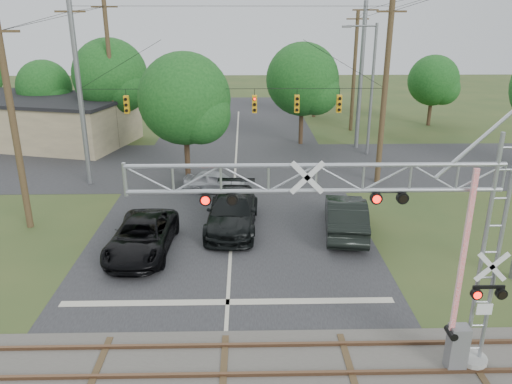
{
  "coord_description": "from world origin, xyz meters",
  "views": [
    {
      "loc": [
        0.74,
        -11.32,
        10.67
      ],
      "look_at": [
        1.15,
        7.5,
        3.86
      ],
      "focal_mm": 35.0,
      "sensor_mm": 36.0,
      "label": 1
    }
  ],
  "objects_px": {
    "car_dark": "(232,212)",
    "sedan_silver": "(215,182)",
    "streetlight": "(370,84)",
    "commercial_building": "(32,120)",
    "crossing_gantry": "(383,233)",
    "traffic_signal_span": "(248,97)",
    "pickup_black": "(142,236)"
  },
  "relations": [
    {
      "from": "car_dark",
      "to": "sedan_silver",
      "type": "height_order",
      "value": "car_dark"
    },
    {
      "from": "streetlight",
      "to": "commercial_building",
      "type": "bearing_deg",
      "value": 170.6
    },
    {
      "from": "crossing_gantry",
      "to": "sedan_silver",
      "type": "bearing_deg",
      "value": 109.32
    },
    {
      "from": "crossing_gantry",
      "to": "sedan_silver",
      "type": "height_order",
      "value": "crossing_gantry"
    },
    {
      "from": "traffic_signal_span",
      "to": "streetlight",
      "type": "bearing_deg",
      "value": 36.16
    },
    {
      "from": "car_dark",
      "to": "crossing_gantry",
      "type": "bearing_deg",
      "value": -63.8
    },
    {
      "from": "crossing_gantry",
      "to": "traffic_signal_span",
      "type": "bearing_deg",
      "value": 101.62
    },
    {
      "from": "traffic_signal_span",
      "to": "commercial_building",
      "type": "height_order",
      "value": "traffic_signal_span"
    },
    {
      "from": "traffic_signal_span",
      "to": "pickup_black",
      "type": "distance_m",
      "value": 12.24
    },
    {
      "from": "pickup_black",
      "to": "sedan_silver",
      "type": "xyz_separation_m",
      "value": [
        2.96,
        8.35,
        -0.14
      ]
    },
    {
      "from": "pickup_black",
      "to": "streetlight",
      "type": "xyz_separation_m",
      "value": [
        14.32,
        16.85,
        4.75
      ]
    },
    {
      "from": "commercial_building",
      "to": "crossing_gantry",
      "type": "bearing_deg",
      "value": -38.35
    },
    {
      "from": "crossing_gantry",
      "to": "streetlight",
      "type": "height_order",
      "value": "streetlight"
    },
    {
      "from": "crossing_gantry",
      "to": "pickup_black",
      "type": "xyz_separation_m",
      "value": [
        -8.8,
        8.31,
        -3.89
      ]
    },
    {
      "from": "sedan_silver",
      "to": "commercial_building",
      "type": "height_order",
      "value": "commercial_building"
    },
    {
      "from": "streetlight",
      "to": "crossing_gantry",
      "type": "bearing_deg",
      "value": -102.38
    },
    {
      "from": "traffic_signal_span",
      "to": "pickup_black",
      "type": "xyz_separation_m",
      "value": [
        -5.03,
        -10.05,
        -4.85
      ]
    },
    {
      "from": "crossing_gantry",
      "to": "car_dark",
      "type": "relative_size",
      "value": 1.79
    },
    {
      "from": "crossing_gantry",
      "to": "traffic_signal_span",
      "type": "relative_size",
      "value": 0.57
    },
    {
      "from": "crossing_gantry",
      "to": "commercial_building",
      "type": "distance_m",
      "value": 37.26
    },
    {
      "from": "crossing_gantry",
      "to": "streetlight",
      "type": "relative_size",
      "value": 1.11
    },
    {
      "from": "pickup_black",
      "to": "commercial_building",
      "type": "xyz_separation_m",
      "value": [
        -13.45,
        21.45,
        1.17
      ]
    },
    {
      "from": "crossing_gantry",
      "to": "traffic_signal_span",
      "type": "height_order",
      "value": "traffic_signal_span"
    },
    {
      "from": "traffic_signal_span",
      "to": "sedan_silver",
      "type": "height_order",
      "value": "traffic_signal_span"
    },
    {
      "from": "traffic_signal_span",
      "to": "car_dark",
      "type": "xyz_separation_m",
      "value": [
        -0.87,
        -7.28,
        -4.76
      ]
    },
    {
      "from": "traffic_signal_span",
      "to": "streetlight",
      "type": "xyz_separation_m",
      "value": [
        9.3,
        6.8,
        -0.1
      ]
    },
    {
      "from": "traffic_signal_span",
      "to": "commercial_building",
      "type": "relative_size",
      "value": 1.05
    },
    {
      "from": "pickup_black",
      "to": "car_dark",
      "type": "bearing_deg",
      "value": 36.0
    },
    {
      "from": "car_dark",
      "to": "streetlight",
      "type": "bearing_deg",
      "value": 57.59
    },
    {
      "from": "traffic_signal_span",
      "to": "pickup_black",
      "type": "height_order",
      "value": "traffic_signal_span"
    },
    {
      "from": "car_dark",
      "to": "commercial_building",
      "type": "xyz_separation_m",
      "value": [
        -17.6,
        18.67,
        1.07
      ]
    },
    {
      "from": "sedan_silver",
      "to": "commercial_building",
      "type": "relative_size",
      "value": 0.21
    }
  ]
}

